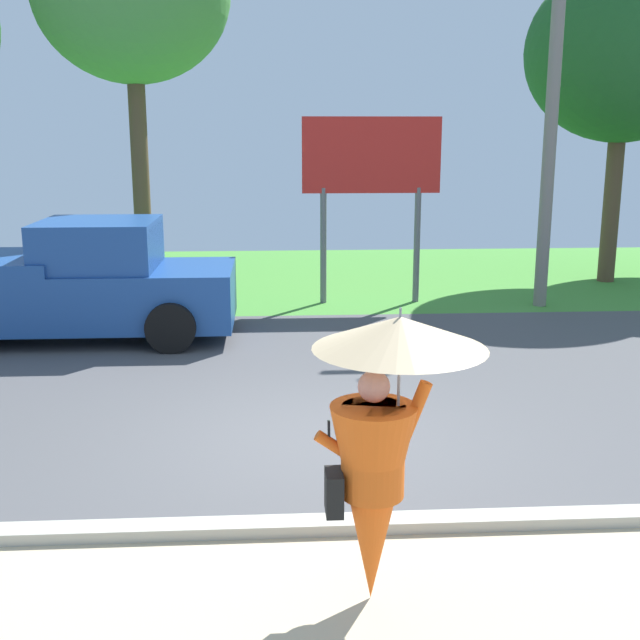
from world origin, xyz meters
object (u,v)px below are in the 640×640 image
Objects in this scene: utility_pole at (552,107)px; tree_right_far at (624,53)px; monk_pedestrian at (380,444)px; roadside_billboard at (371,169)px; pickup_truck at (71,284)px.

utility_pole is 1.04× the size of tree_right_far.
tree_right_far is (2.28, 2.41, 1.16)m from utility_pole.
monk_pedestrian is 10.26m from roadside_billboard.
roadside_billboard is (5.08, 2.41, 1.68)m from pickup_truck.
pickup_truck is 0.78× the size of tree_right_far.
utility_pole is (8.28, 1.90, 2.79)m from pickup_truck.
tree_right_far is (10.56, 4.30, 3.94)m from pickup_truck.
monk_pedestrian is 0.31× the size of utility_pole.
utility_pole is 3.42m from roadside_billboard.
monk_pedestrian is at bearing -96.58° from roadside_billboard.
roadside_billboard is at bearing 78.24° from monk_pedestrian.
tree_right_far reaches higher than roadside_billboard.
tree_right_far is at bearing 55.84° from monk_pedestrian.
utility_pole reaches higher than monk_pedestrian.
monk_pedestrian is 0.32× the size of tree_right_far.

